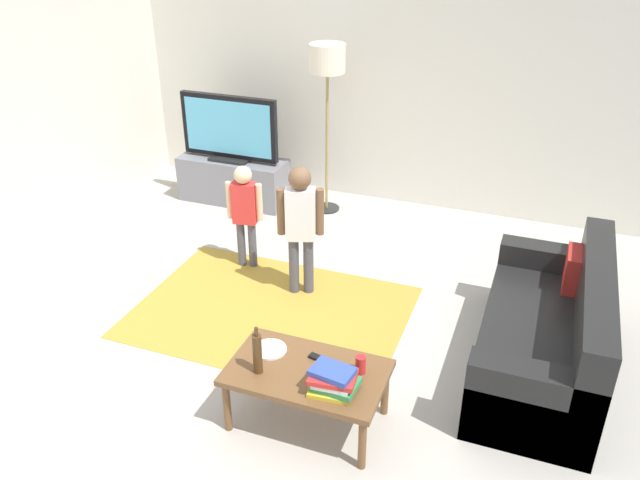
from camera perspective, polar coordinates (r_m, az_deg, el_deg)
ground at (r=5.01m, az=-2.46°, el=-9.63°), size 7.80×7.80×0.00m
wall_back at (r=7.03m, az=7.14°, el=13.77°), size 6.00×0.12×2.70m
area_rug at (r=5.43m, az=-4.34°, el=-6.28°), size 2.20×1.60×0.01m
tv_stand at (r=7.33m, az=-7.59°, el=5.22°), size 1.20×0.44×0.50m
tv at (r=7.10m, az=-7.98°, el=9.65°), size 1.10×0.28×0.71m
couch at (r=4.92m, az=19.75°, el=-8.14°), size 0.80×1.80×0.86m
floor_lamp at (r=6.65m, az=0.65°, el=14.88°), size 0.36×0.36×1.78m
child_near_tv at (r=5.83m, az=-6.63°, el=2.86°), size 0.33×0.16×0.99m
child_center at (r=5.34m, az=-1.72°, el=1.79°), size 0.37×0.21×1.16m
coffee_table at (r=4.19m, az=-1.15°, el=-11.87°), size 1.00×0.60×0.42m
book_stack at (r=3.96m, az=1.17°, el=-12.21°), size 0.30×0.25×0.16m
bottle at (r=4.07m, az=-5.53°, el=-9.87°), size 0.06×0.06×0.34m
tv_remote at (r=4.22m, az=0.10°, el=-10.44°), size 0.18×0.08×0.02m
soda_can at (r=4.11m, az=3.59°, el=-10.87°), size 0.07×0.07×0.12m
plate at (r=4.32m, az=-4.41°, el=-9.56°), size 0.22×0.22×0.02m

